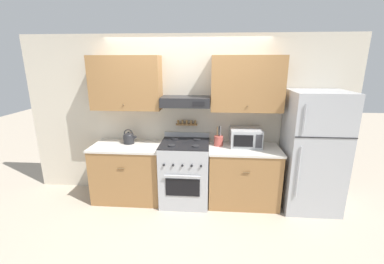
% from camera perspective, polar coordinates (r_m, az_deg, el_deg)
% --- Properties ---
extents(ground_plane, '(16.00, 16.00, 0.00)m').
position_cam_1_polar(ground_plane, '(4.00, -1.97, -17.05)').
color(ground_plane, '#B2A38E').
extents(wall_back, '(5.20, 0.46, 2.55)m').
position_cam_1_polar(wall_back, '(4.04, -1.25, 5.75)').
color(wall_back, beige).
rests_on(wall_back, ground_plane).
extents(counter_left, '(1.08, 0.66, 0.90)m').
position_cam_1_polar(counter_left, '(4.26, -13.85, -8.55)').
color(counter_left, olive).
rests_on(counter_left, ground_plane).
extents(counter_right, '(1.06, 0.66, 0.90)m').
position_cam_1_polar(counter_right, '(4.09, 11.28, -9.45)').
color(counter_right, olive).
rests_on(counter_right, ground_plane).
extents(stove_range, '(0.73, 0.71, 1.04)m').
position_cam_1_polar(stove_range, '(4.03, -1.56, -8.92)').
color(stove_range, '#ADAFB5').
rests_on(stove_range, ground_plane).
extents(refrigerator, '(0.79, 0.71, 1.76)m').
position_cam_1_polar(refrigerator, '(4.13, 25.29, -3.98)').
color(refrigerator, '#ADAFB5').
rests_on(refrigerator, ground_plane).
extents(tea_kettle, '(0.22, 0.17, 0.23)m').
position_cam_1_polar(tea_kettle, '(4.16, -13.87, -1.25)').
color(tea_kettle, '#232326').
rests_on(tea_kettle, counter_left).
extents(microwave, '(0.46, 0.39, 0.27)m').
position_cam_1_polar(microwave, '(3.99, 11.83, -1.14)').
color(microwave, '#ADAFB5').
rests_on(microwave, counter_right).
extents(utensil_crock, '(0.14, 0.14, 0.31)m').
position_cam_1_polar(utensil_crock, '(3.95, 5.91, -1.89)').
color(utensil_crock, '#B24C42').
rests_on(utensil_crock, counter_right).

